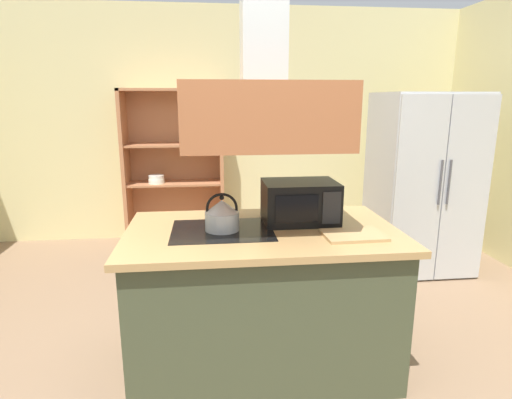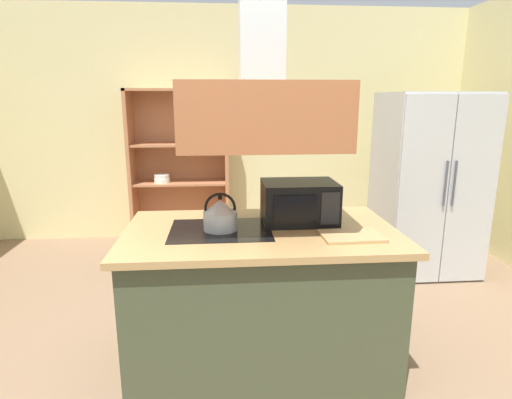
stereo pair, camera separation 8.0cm
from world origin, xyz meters
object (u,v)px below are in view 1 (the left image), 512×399
Objects in this scene: refrigerator at (422,183)px; cutting_board at (353,235)px; kettle at (221,215)px; dish_cabinet at (175,176)px; microwave at (300,202)px.

refrigerator reaches higher than cutting_board.
kettle is (-1.99, -1.41, 0.13)m from refrigerator.
kettle is (0.47, -2.52, 0.21)m from dish_cabinet.
refrigerator is 2.70m from dish_cabinet.
microwave is (0.50, 0.13, 0.03)m from kettle.
refrigerator is at bearing 40.61° from microwave.
cutting_board is (0.74, -0.20, -0.09)m from kettle.
microwave is at bearing -67.94° from dish_cabinet.
kettle reaches higher than cutting_board.
dish_cabinet is at bearing 113.98° from cutting_board.
kettle is 0.52m from microwave.
cutting_board is (-1.25, -1.61, 0.05)m from refrigerator.
kettle is 0.49× the size of microwave.
cutting_board is (1.21, -2.72, 0.13)m from dish_cabinet.
dish_cabinet reaches higher than refrigerator.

